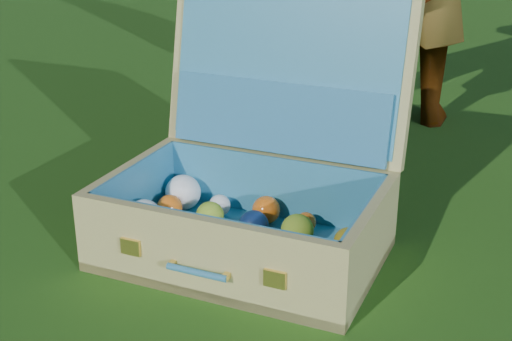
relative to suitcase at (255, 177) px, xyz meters
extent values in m
plane|color=#215114|center=(-0.09, -0.05, -0.15)|extent=(60.00, 60.00, 0.00)
cube|color=tan|center=(0.00, -0.08, -0.14)|extent=(0.57, 0.39, 0.02)
cube|color=tan|center=(0.00, -0.26, -0.07)|extent=(0.56, 0.04, 0.17)
cube|color=tan|center=(0.01, 0.10, -0.07)|extent=(0.56, 0.04, 0.17)
cube|color=tan|center=(-0.27, -0.07, -0.07)|extent=(0.03, 0.33, 0.17)
cube|color=tan|center=(0.27, -0.09, -0.07)|extent=(0.03, 0.33, 0.17)
cube|color=teal|center=(0.00, -0.08, -0.13)|extent=(0.53, 0.35, 0.01)
cube|color=teal|center=(0.00, -0.24, -0.06)|extent=(0.52, 0.02, 0.15)
cube|color=teal|center=(0.01, 0.08, -0.06)|extent=(0.52, 0.02, 0.15)
cube|color=teal|center=(-0.25, -0.07, -0.06)|extent=(0.02, 0.33, 0.15)
cube|color=teal|center=(0.26, -0.09, -0.06)|extent=(0.02, 0.33, 0.15)
cube|color=tan|center=(0.01, 0.16, 0.20)|extent=(0.57, 0.13, 0.37)
cube|color=teal|center=(0.01, 0.15, 0.20)|extent=(0.52, 0.10, 0.33)
cube|color=teal|center=(0.01, 0.11, 0.10)|extent=(0.50, 0.07, 0.16)
cube|color=#F2C659|center=(-0.15, -0.27, -0.07)|extent=(0.04, 0.01, 0.03)
cube|color=#F2C659|center=(0.15, -0.28, -0.07)|extent=(0.04, 0.01, 0.03)
cylinder|color=teal|center=(0.00, -0.28, -0.08)|extent=(0.12, 0.02, 0.01)
cube|color=#F2C659|center=(-0.06, -0.27, -0.08)|extent=(0.01, 0.02, 0.01)
cube|color=#F2C659|center=(0.05, -0.28, -0.08)|extent=(0.01, 0.02, 0.01)
sphere|color=beige|center=(-0.20, -0.19, -0.09)|extent=(0.08, 0.08, 0.08)
sphere|color=red|center=(-0.11, -0.19, -0.11)|extent=(0.04, 0.04, 0.04)
sphere|color=#A6C830|center=(0.01, -0.20, -0.10)|extent=(0.06, 0.06, 0.06)
sphere|color=beige|center=(0.11, -0.21, -0.10)|extent=(0.06, 0.06, 0.06)
sphere|color=#A6C830|center=(0.22, -0.21, -0.10)|extent=(0.06, 0.06, 0.06)
sphere|color=white|center=(-0.21, -0.11, -0.09)|extent=(0.08, 0.08, 0.08)
sphere|color=red|center=(-0.10, -0.11, -0.11)|extent=(0.04, 0.04, 0.04)
sphere|color=#A6C830|center=(0.01, -0.13, -0.09)|extent=(0.06, 0.06, 0.06)
sphere|color=#0F234D|center=(0.12, -0.12, -0.10)|extent=(0.06, 0.06, 0.06)
sphere|color=#A6C830|center=(0.22, -0.12, -0.10)|extent=(0.06, 0.06, 0.06)
sphere|color=orange|center=(-0.20, -0.02, -0.10)|extent=(0.06, 0.06, 0.06)
sphere|color=#A6C830|center=(-0.10, -0.03, -0.10)|extent=(0.06, 0.06, 0.06)
sphere|color=#0F234D|center=(0.01, -0.04, -0.09)|extent=(0.06, 0.06, 0.06)
sphere|color=#A6C830|center=(0.11, -0.03, -0.09)|extent=(0.07, 0.07, 0.07)
sphere|color=#A88616|center=(0.22, -0.04, -0.10)|extent=(0.06, 0.06, 0.06)
sphere|color=white|center=(-0.20, 0.04, -0.08)|extent=(0.08, 0.08, 0.08)
sphere|color=white|center=(-0.10, 0.04, -0.10)|extent=(0.05, 0.05, 0.05)
sphere|color=orange|center=(0.01, 0.04, -0.09)|extent=(0.06, 0.06, 0.06)
sphere|color=orange|center=(0.11, 0.03, -0.10)|extent=(0.05, 0.05, 0.05)
camera|label=1|loc=(0.52, -1.31, 0.58)|focal=50.00mm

